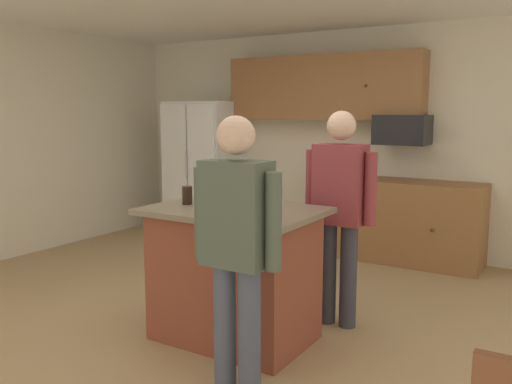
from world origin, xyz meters
TOP-DOWN VIEW (x-y plane):
  - floor at (0.00, 0.00)m, footprint 7.04×7.04m
  - back_wall at (0.00, 2.80)m, footprint 6.40×0.10m
  - cabinet_run_upper at (-0.40, 2.60)m, footprint 2.40×0.38m
  - cabinet_run_lower at (0.60, 2.48)m, footprint 1.80×0.63m
  - refrigerator at (-2.00, 2.38)m, footprint 0.88×0.76m
  - microwave_over_range at (0.60, 2.50)m, footprint 0.56×0.40m
  - kitchen_island at (0.24, -0.23)m, footprint 1.22×0.85m
  - person_elder_center at (0.71, -0.91)m, footprint 0.57×0.22m
  - person_host_foreground at (0.77, 0.41)m, footprint 0.57×0.22m
  - glass_stout_tall at (-0.15, -0.28)m, footprint 0.07×0.07m
  - tumbler_amber at (-0.14, 0.00)m, footprint 0.06×0.06m
  - mug_ceramic_white at (0.03, -0.04)m, footprint 0.13×0.09m

SIDE VIEW (x-z plane):
  - floor at x=0.00m, z-range 0.00..0.00m
  - cabinet_run_lower at x=0.60m, z-range 0.00..0.90m
  - kitchen_island at x=0.24m, z-range 0.01..0.98m
  - refrigerator at x=-2.00m, z-range 0.00..1.77m
  - person_elder_center at x=0.71m, z-range 0.12..1.76m
  - person_host_foreground at x=0.77m, z-range 0.13..1.78m
  - mug_ceramic_white at x=0.03m, z-range 0.97..1.07m
  - glass_stout_tall at x=-0.15m, z-range 0.97..1.11m
  - tumbler_amber at x=-0.14m, z-range 0.97..1.12m
  - back_wall at x=0.00m, z-range 0.00..2.60m
  - microwave_over_range at x=0.60m, z-range 1.29..1.61m
  - cabinet_run_upper at x=-0.40m, z-range 1.55..2.30m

